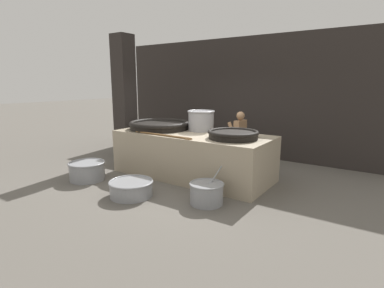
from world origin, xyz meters
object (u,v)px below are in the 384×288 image
prep_bowl_extra (131,188)px  cook (240,139)px  prep_bowl_meat (87,170)px  stock_pot (201,120)px  prep_bowl_vegetables (207,192)px  giant_wok_far (233,134)px  giant_wok_near (159,125)px

prep_bowl_extra → cook: bearing=71.6°
prep_bowl_meat → prep_bowl_extra: size_ratio=0.94×
stock_pot → prep_bowl_meat: (-1.76, -2.00, -1.05)m
stock_pot → prep_bowl_vegetables: stock_pot is taller
giant_wok_far → prep_bowl_vegetables: giant_wok_far is taller
prep_bowl_extra → prep_bowl_vegetables: bearing=19.9°
giant_wok_far → prep_bowl_vegetables: (0.07, -1.14, -0.89)m
giant_wok_far → stock_pot: stock_pot is taller
giant_wok_near → cook: size_ratio=1.02×
prep_bowl_meat → prep_bowl_extra: bearing=-5.7°
giant_wok_near → stock_pot: stock_pot is taller
giant_wok_near → prep_bowl_vegetables: giant_wok_near is taller
prep_bowl_meat → prep_bowl_vegetables: bearing=6.8°
giant_wok_near → stock_pot: (1.00, 0.37, 0.15)m
prep_bowl_vegetables → prep_bowl_meat: (-2.94, -0.35, 0.01)m
giant_wok_near → cook: bearing=30.5°
stock_pot → cook: 1.08m
stock_pot → prep_bowl_extra: bearing=-95.6°
prep_bowl_meat → cook: bearing=46.9°
giant_wok_near → prep_bowl_meat: (-0.76, -1.64, -0.89)m
stock_pot → prep_bowl_extra: (-0.21, -2.16, -1.10)m
cook → prep_bowl_vegetables: 2.41m
giant_wok_far → prep_bowl_vegetables: bearing=-86.6°
cook → prep_bowl_meat: 3.67m
giant_wok_near → giant_wok_far: 2.12m
stock_pot → prep_bowl_meat: bearing=-131.2°
giant_wok_far → prep_bowl_extra: (-1.33, -1.64, -0.94)m
cook → prep_bowl_extra: bearing=73.8°
stock_pot → prep_bowl_vegetables: bearing=-54.4°
cook → prep_bowl_vegetables: bearing=103.6°
stock_pot → cook: size_ratio=0.44×
stock_pot → prep_bowl_meat: size_ratio=0.81×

